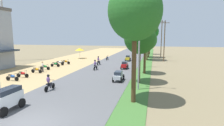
# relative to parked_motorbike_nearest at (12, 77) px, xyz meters

# --- Properties ---
(ground_plane) EXTENTS (180.00, 180.00, 0.00)m
(ground_plane) POSITION_rel_parked_motorbike_nearest_xyz_m (9.40, -8.98, -0.55)
(ground_plane) COLOR #7A6B4C
(road_strip) EXTENTS (9.00, 140.00, 0.08)m
(road_strip) POSITION_rel_parked_motorbike_nearest_xyz_m (9.40, -8.98, -0.51)
(road_strip) COLOR #565659
(road_strip) RESTS_ON ground
(parked_motorbike_nearest) EXTENTS (1.80, 0.54, 0.94)m
(parked_motorbike_nearest) POSITION_rel_parked_motorbike_nearest_xyz_m (0.00, 0.00, 0.00)
(parked_motorbike_nearest) COLOR black
(parked_motorbike_nearest) RESTS_ON dirt_shoulder
(parked_motorbike_second) EXTENTS (1.80, 0.54, 0.94)m
(parked_motorbike_second) POSITION_rel_parked_motorbike_nearest_xyz_m (-0.04, 1.81, 0.00)
(parked_motorbike_second) COLOR black
(parked_motorbike_second) RESTS_ON dirt_shoulder
(parked_motorbike_third) EXTENTS (1.80, 0.54, 0.94)m
(parked_motorbike_third) POSITION_rel_parked_motorbike_nearest_xyz_m (-0.12, 4.81, 0.00)
(parked_motorbike_third) COLOR black
(parked_motorbike_third) RESTS_ON dirt_shoulder
(parked_motorbike_fourth) EXTENTS (1.80, 0.54, 0.94)m
(parked_motorbike_fourth) POSITION_rel_parked_motorbike_nearest_xyz_m (-0.40, 7.31, 0.00)
(parked_motorbike_fourth) COLOR black
(parked_motorbike_fourth) RESTS_ON dirt_shoulder
(parked_motorbike_fifth) EXTENTS (1.80, 0.54, 0.94)m
(parked_motorbike_fifth) POSITION_rel_parked_motorbike_nearest_xyz_m (-0.33, 10.28, 0.00)
(parked_motorbike_fifth) COLOR black
(parked_motorbike_fifth) RESTS_ON dirt_shoulder
(parked_motorbike_sixth) EXTENTS (1.80, 0.54, 0.94)m
(parked_motorbike_sixth) POSITION_rel_parked_motorbike_nearest_xyz_m (-0.50, 12.06, 0.00)
(parked_motorbike_sixth) COLOR black
(parked_motorbike_sixth) RESTS_ON dirt_shoulder
(parked_motorbike_seventh) EXTENTS (1.80, 0.54, 0.94)m
(parked_motorbike_seventh) POSITION_rel_parked_motorbike_nearest_xyz_m (0.04, 13.48, 0.00)
(parked_motorbike_seventh) COLOR black
(parked_motorbike_seventh) RESTS_ON dirt_shoulder
(vendor_umbrella) EXTENTS (2.20, 2.20, 2.52)m
(vendor_umbrella) POSITION_rel_parked_motorbike_nearest_xyz_m (-0.95, 22.49, 1.75)
(vendor_umbrella) COLOR #99999E
(vendor_umbrella) RESTS_ON dirt_shoulder
(pedestrian_on_shoulder) EXTENTS (0.43, 0.40, 1.62)m
(pedestrian_on_shoulder) POSITION_rel_parked_motorbike_nearest_xyz_m (0.32, 5.66, 0.41)
(pedestrian_on_shoulder) COLOR #33333D
(pedestrian_on_shoulder) RESTS_ON dirt_shoulder
(median_tree_nearest) EXTENTS (4.22, 4.22, 9.64)m
(median_tree_nearest) POSITION_rel_parked_motorbike_nearest_xyz_m (15.12, -3.61, 6.79)
(median_tree_nearest) COLOR #4C351E
(median_tree_nearest) RESTS_ON median_strip
(median_tree_second) EXTENTS (3.60, 3.60, 6.96)m
(median_tree_second) POSITION_rel_parked_motorbike_nearest_xyz_m (15.03, 2.86, 4.65)
(median_tree_second) COLOR #4C351E
(median_tree_second) RESTS_ON median_strip
(median_tree_third) EXTENTS (3.31, 3.31, 6.45)m
(median_tree_third) POSITION_rel_parked_motorbike_nearest_xyz_m (15.37, 8.21, 4.34)
(median_tree_third) COLOR #4C351E
(median_tree_third) RESTS_ON median_strip
(median_tree_fourth) EXTENTS (4.61, 4.61, 9.89)m
(median_tree_fourth) POSITION_rel_parked_motorbike_nearest_xyz_m (15.11, 22.92, 7.21)
(median_tree_fourth) COLOR #4C351E
(median_tree_fourth) RESTS_ON median_strip
(median_tree_fifth) EXTENTS (4.65, 4.65, 8.64)m
(median_tree_fifth) POSITION_rel_parked_motorbike_nearest_xyz_m (15.30, 28.41, 6.01)
(median_tree_fifth) COLOR #4C351E
(median_tree_fifth) RESTS_ON median_strip
(median_tree_sixth) EXTENTS (2.81, 2.81, 8.42)m
(median_tree_sixth) POSITION_rel_parked_motorbike_nearest_xyz_m (15.30, 36.84, 6.36)
(median_tree_sixth) COLOR #4C351E
(median_tree_sixth) RESTS_ON median_strip
(streetlamp_near) EXTENTS (3.16, 0.20, 8.08)m
(streetlamp_near) POSITION_rel_parked_motorbike_nearest_xyz_m (15.20, 0.04, 4.14)
(streetlamp_near) COLOR gray
(streetlamp_near) RESTS_ON median_strip
(streetlamp_mid) EXTENTS (3.16, 0.20, 7.69)m
(streetlamp_mid) POSITION_rel_parked_motorbike_nearest_xyz_m (15.20, 13.64, 3.95)
(streetlamp_mid) COLOR gray
(streetlamp_mid) RESTS_ON median_strip
(utility_pole_near) EXTENTS (1.80, 0.20, 8.74)m
(utility_pole_near) POSITION_rel_parked_motorbike_nearest_xyz_m (18.71, 22.39, 4.01)
(utility_pole_near) COLOR brown
(utility_pole_near) RESTS_ON ground
(utility_pole_far) EXTENTS (1.80, 0.20, 9.55)m
(utility_pole_far) POSITION_rel_parked_motorbike_nearest_xyz_m (18.36, 30.66, 4.42)
(utility_pole_far) COLOR brown
(utility_pole_far) RESTS_ON ground
(car_van_white) EXTENTS (1.19, 2.41, 1.67)m
(car_van_white) POSITION_rel_parked_motorbike_nearest_xyz_m (6.45, -7.58, 0.47)
(car_van_white) COLOR silver
(car_van_white) RESTS_ON road_strip
(car_sedan_silver) EXTENTS (1.10, 2.26, 1.19)m
(car_sedan_silver) POSITION_rel_parked_motorbike_nearest_xyz_m (12.56, 2.93, 0.19)
(car_sedan_silver) COLOR #B7BCC1
(car_sedan_silver) RESTS_ON road_strip
(car_hatchback_red) EXTENTS (1.04, 2.00, 1.23)m
(car_hatchback_red) POSITION_rel_parked_motorbike_nearest_xyz_m (11.96, 11.16, 0.19)
(car_hatchback_red) COLOR red
(car_hatchback_red) RESTS_ON road_strip
(car_hatchback_yellow) EXTENTS (1.04, 2.00, 1.23)m
(car_hatchback_yellow) POSITION_rel_parked_motorbike_nearest_xyz_m (11.12, 20.67, 0.19)
(car_hatchback_yellow) COLOR gold
(car_hatchback_yellow) RESTS_ON road_strip
(motorbike_foreground_rider) EXTENTS (0.54, 1.80, 1.66)m
(motorbike_foreground_rider) POSITION_rel_parked_motorbike_nearest_xyz_m (6.56, -2.40, 0.30)
(motorbike_foreground_rider) COLOR black
(motorbike_foreground_rider) RESTS_ON road_strip
(motorbike_ahead_second) EXTENTS (0.54, 1.80, 1.66)m
(motorbike_ahead_second) POSITION_rel_parked_motorbike_nearest_xyz_m (7.50, 9.20, 0.30)
(motorbike_ahead_second) COLOR black
(motorbike_ahead_second) RESTS_ON road_strip
(motorbike_ahead_third) EXTENTS (0.54, 1.80, 1.66)m
(motorbike_ahead_third) POSITION_rel_parked_motorbike_nearest_xyz_m (6.47, 14.14, 0.30)
(motorbike_ahead_third) COLOR black
(motorbike_ahead_third) RESTS_ON road_strip
(motorbike_ahead_fourth) EXTENTS (0.54, 1.80, 0.94)m
(motorbike_ahead_fourth) POSITION_rel_parked_motorbike_nearest_xyz_m (6.24, 21.37, 0.02)
(motorbike_ahead_fourth) COLOR black
(motorbike_ahead_fourth) RESTS_ON road_strip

